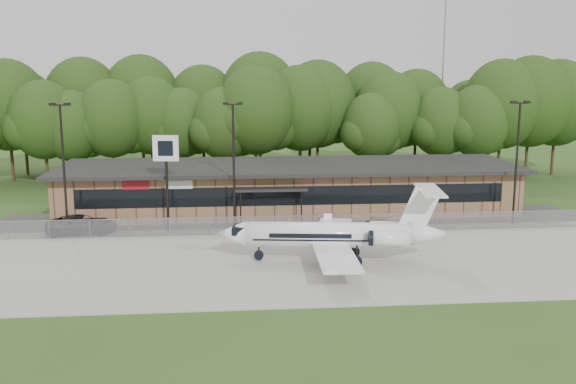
{
  "coord_description": "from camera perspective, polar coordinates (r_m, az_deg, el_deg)",
  "views": [
    {
      "loc": [
        -5.17,
        -33.44,
        12.53
      ],
      "look_at": [
        -1.13,
        12.0,
        3.94
      ],
      "focal_mm": 40.0,
      "sensor_mm": 36.0,
      "label": 1
    }
  ],
  "objects": [
    {
      "name": "radio_mast",
      "position": [
        85.85,
        13.59,
        10.35
      ],
      "size": [
        0.2,
        0.2,
        25.0
      ],
      "primitive_type": "cylinder",
      "color": "gray",
      "rests_on": "ground"
    },
    {
      "name": "terminal",
      "position": [
        58.54,
        0.06,
        0.47
      ],
      "size": [
        41.0,
        11.65,
        4.3
      ],
      "color": "#925F49",
      "rests_on": "ground"
    },
    {
      "name": "light_pole_mid",
      "position": [
        50.37,
        -4.86,
        3.15
      ],
      "size": [
        1.55,
        0.3,
        10.23
      ],
      "color": "black",
      "rests_on": "ground"
    },
    {
      "name": "pole_sign",
      "position": [
        50.93,
        -10.79,
        2.95
      ],
      "size": [
        2.02,
        0.45,
        7.67
      ],
      "rotation": [
        0.0,
        0.0,
        -0.11
      ],
      "color": "black",
      "rests_on": "ground"
    },
    {
      "name": "apron",
      "position": [
        43.59,
        1.95,
        -6.0
      ],
      "size": [
        64.0,
        18.0,
        0.08
      ],
      "primitive_type": "cube",
      "color": "#9E9B93",
      "rests_on": "ground"
    },
    {
      "name": "ground",
      "position": [
        36.08,
        3.52,
        -9.68
      ],
      "size": [
        160.0,
        160.0,
        0.0
      ],
      "primitive_type": "plane",
      "color": "#2F4E1C",
      "rests_on": "ground"
    },
    {
      "name": "parking_lot",
      "position": [
        54.64,
        0.48,
        -2.57
      ],
      "size": [
        50.0,
        9.0,
        0.06
      ],
      "primitive_type": "cube",
      "color": "#383835",
      "rests_on": "ground"
    },
    {
      "name": "business_jet",
      "position": [
        42.57,
        4.2,
        -3.91
      ],
      "size": [
        15.34,
        13.72,
        5.16
      ],
      "rotation": [
        0.0,
        0.0,
        -0.13
      ],
      "color": "white",
      "rests_on": "ground"
    },
    {
      "name": "fence",
      "position": [
        50.11,
        0.98,
        -2.91
      ],
      "size": [
        46.0,
        0.04,
        1.52
      ],
      "color": "gray",
      "rests_on": "ground"
    },
    {
      "name": "suv",
      "position": [
        52.74,
        -17.88,
        -2.78
      ],
      "size": [
        5.63,
        3.08,
        1.49
      ],
      "primitive_type": "imported",
      "rotation": [
        0.0,
        0.0,
        1.69
      ],
      "color": "#28282A",
      "rests_on": "ground"
    },
    {
      "name": "light_pole_right",
      "position": [
        55.44,
        19.69,
        3.25
      ],
      "size": [
        1.55,
        0.3,
        10.23
      ],
      "color": "black",
      "rests_on": "ground"
    },
    {
      "name": "light_pole_left",
      "position": [
        51.98,
        -19.35,
        2.81
      ],
      "size": [
        1.55,
        0.3,
        10.23
      ],
      "color": "black",
      "rests_on": "ground"
    },
    {
      "name": "treeline",
      "position": [
        75.79,
        -1.17,
        6.85
      ],
      "size": [
        72.0,
        12.0,
        15.0
      ],
      "primitive_type": null,
      "color": "#1A3210",
      "rests_on": "ground"
    }
  ]
}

